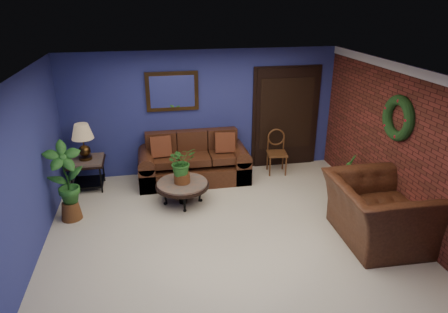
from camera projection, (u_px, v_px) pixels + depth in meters
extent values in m
plane|color=beige|center=(227.00, 233.00, 6.25)|extent=(5.50, 5.50, 0.00)
cube|color=navy|center=(203.00, 113.00, 8.05)|extent=(5.50, 0.04, 2.50)
cube|color=navy|center=(25.00, 174.00, 5.30)|extent=(0.04, 5.00, 2.50)
cube|color=maroon|center=(399.00, 146.00, 6.26)|extent=(0.04, 5.00, 2.50)
cube|color=silver|center=(228.00, 72.00, 5.31)|extent=(5.50, 5.00, 0.02)
cube|color=white|center=(410.00, 71.00, 5.81)|extent=(0.03, 5.00, 0.14)
cube|color=#422B11|center=(172.00, 91.00, 7.74)|extent=(1.02, 0.06, 0.77)
cube|color=black|center=(286.00, 118.00, 8.41)|extent=(1.44, 0.06, 2.18)
torus|color=black|center=(398.00, 118.00, 6.13)|extent=(0.16, 0.72, 0.72)
cube|color=#4B2515|center=(194.00, 172.00, 7.96)|extent=(2.15, 0.93, 0.35)
cube|color=#4B2515|center=(192.00, 151.00, 8.14)|extent=(1.84, 0.25, 0.88)
cube|color=#4B2515|center=(162.00, 160.00, 7.67)|extent=(0.59, 0.63, 0.14)
cube|color=#4B2515|center=(194.00, 158.00, 7.78)|extent=(0.59, 0.63, 0.14)
cube|color=#4B2515|center=(225.00, 156.00, 7.89)|extent=(0.59, 0.63, 0.14)
cube|color=#4B2515|center=(147.00, 173.00, 7.77)|extent=(0.31, 0.93, 0.49)
cube|color=#4B2515|center=(239.00, 166.00, 8.09)|extent=(0.31, 0.93, 0.49)
cube|color=#5C2517|center=(161.00, 147.00, 7.60)|extent=(0.39, 0.12, 0.39)
cube|color=#5C2517|center=(225.00, 142.00, 7.82)|extent=(0.39, 0.12, 0.39)
cylinder|color=#4C4842|center=(182.00, 184.00, 7.01)|extent=(0.89, 0.89, 0.05)
cylinder|color=black|center=(182.00, 185.00, 7.02)|extent=(0.94, 0.94, 0.05)
cylinder|color=black|center=(183.00, 194.00, 7.09)|extent=(0.14, 0.14, 0.35)
cube|color=#4C4842|center=(86.00, 160.00, 7.50)|extent=(0.62, 0.62, 0.05)
cube|color=black|center=(86.00, 162.00, 7.51)|extent=(0.65, 0.65, 0.04)
cube|color=black|center=(89.00, 182.00, 7.67)|extent=(0.55, 0.55, 0.03)
cylinder|color=black|center=(72.00, 181.00, 7.32)|extent=(0.03, 0.03, 0.57)
cylinder|color=black|center=(101.00, 179.00, 7.41)|extent=(0.03, 0.03, 0.57)
cylinder|color=black|center=(76.00, 170.00, 7.79)|extent=(0.03, 0.03, 0.57)
cylinder|color=black|center=(103.00, 168.00, 7.89)|extent=(0.03, 0.03, 0.57)
cylinder|color=#422B11|center=(86.00, 158.00, 7.48)|extent=(0.24, 0.24, 0.05)
sphere|color=#422B11|center=(85.00, 152.00, 7.43)|extent=(0.22, 0.22, 0.22)
cylinder|color=#422B11|center=(84.00, 143.00, 7.37)|extent=(0.02, 0.02, 0.28)
cone|color=#977E5B|center=(82.00, 133.00, 7.29)|extent=(0.40, 0.40, 0.28)
cube|color=#5D301A|center=(277.00, 154.00, 8.21)|extent=(0.43, 0.43, 0.04)
torus|color=#5D301A|center=(276.00, 137.00, 8.26)|extent=(0.37, 0.08, 0.36)
cylinder|color=#5D301A|center=(270.00, 167.00, 8.13)|extent=(0.03, 0.03, 0.41)
cylinder|color=#5D301A|center=(286.00, 166.00, 8.15)|extent=(0.03, 0.03, 0.41)
cylinder|color=#5D301A|center=(267.00, 161.00, 8.44)|extent=(0.03, 0.03, 0.41)
cylinder|color=#5D301A|center=(283.00, 160.00, 8.46)|extent=(0.03, 0.03, 0.41)
imported|color=#4B2515|center=(377.00, 212.00, 5.92)|extent=(1.31, 1.49, 0.94)
cylinder|color=brown|center=(182.00, 178.00, 6.97)|extent=(0.28, 0.28, 0.18)
imported|color=#1C4E18|center=(181.00, 162.00, 6.85)|extent=(0.58, 0.54, 0.53)
cylinder|color=brown|center=(343.00, 191.00, 7.35)|extent=(0.26, 0.26, 0.20)
imported|color=#1C4E18|center=(346.00, 172.00, 7.21)|extent=(0.45, 0.40, 0.68)
cylinder|color=brown|center=(71.00, 210.00, 6.59)|extent=(0.34, 0.34, 0.30)
imported|color=#1C4E18|center=(65.00, 175.00, 6.35)|extent=(0.67, 0.55, 1.09)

